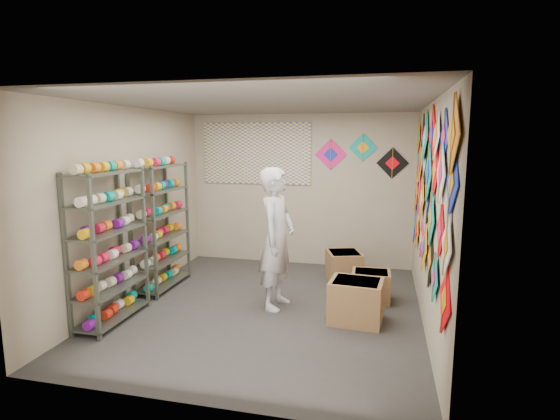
% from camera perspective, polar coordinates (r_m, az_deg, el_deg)
% --- Properties ---
extents(ground, '(4.50, 4.50, 0.00)m').
position_cam_1_polar(ground, '(6.05, -1.62, -12.67)').
color(ground, '#302D2A').
extents(room_walls, '(4.50, 4.50, 4.50)m').
position_cam_1_polar(room_walls, '(5.64, -1.69, 3.02)').
color(room_walls, tan).
rests_on(room_walls, ground).
extents(shelf_rack_front, '(0.40, 1.10, 1.90)m').
position_cam_1_polar(shelf_rack_front, '(5.75, -21.44, -4.55)').
color(shelf_rack_front, '#4C5147').
rests_on(shelf_rack_front, ground).
extents(shelf_rack_back, '(0.40, 1.10, 1.90)m').
position_cam_1_polar(shelf_rack_back, '(6.83, -15.25, -2.12)').
color(shelf_rack_back, '#4C5147').
rests_on(shelf_rack_back, ground).
extents(string_spools, '(0.12, 2.36, 0.12)m').
position_cam_1_polar(string_spools, '(6.26, -18.12, -2.38)').
color(string_spools, '#ED193C').
rests_on(string_spools, ground).
extents(kite_wall_display, '(0.06, 4.23, 2.06)m').
position_cam_1_polar(kite_wall_display, '(5.54, 18.71, 2.78)').
color(kite_wall_display, '#F7000B').
rests_on(kite_wall_display, room_walls).
extents(back_wall_kites, '(1.60, 0.02, 0.77)m').
position_cam_1_polar(back_wall_kites, '(7.67, 10.52, 7.00)').
color(back_wall_kites, '#E61772').
rests_on(back_wall_kites, room_walls).
extents(poster, '(2.00, 0.01, 1.10)m').
position_cam_1_polar(poster, '(7.98, -3.12, 7.38)').
color(poster, '#5C4DA8').
rests_on(poster, room_walls).
extents(shopkeeper, '(0.81, 0.64, 1.89)m').
position_cam_1_polar(shopkeeper, '(5.83, -0.40, -3.74)').
color(shopkeeper, beige).
rests_on(shopkeeper, ground).
extents(carton_a, '(0.68, 0.58, 0.53)m').
position_cam_1_polar(carton_a, '(5.62, 9.90, -11.64)').
color(carton_a, olive).
rests_on(carton_a, ground).
extents(carton_b, '(0.54, 0.44, 0.43)m').
position_cam_1_polar(carton_b, '(6.35, 11.78, -9.73)').
color(carton_b, olive).
rests_on(carton_b, ground).
extents(carton_c, '(0.66, 0.69, 0.49)m').
position_cam_1_polar(carton_c, '(7.08, 8.36, -7.36)').
color(carton_c, olive).
rests_on(carton_c, ground).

